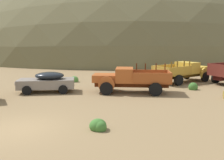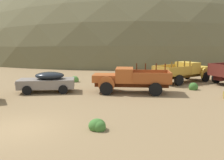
% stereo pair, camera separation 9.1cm
% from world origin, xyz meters
% --- Properties ---
extents(ground_plane, '(300.00, 300.00, 0.00)m').
position_xyz_m(ground_plane, '(0.00, 0.00, 0.00)').
color(ground_plane, olive).
extents(hill_far_left, '(90.41, 77.12, 46.28)m').
position_xyz_m(hill_far_left, '(26.27, 56.05, 0.00)').
color(hill_far_left, brown).
rests_on(hill_far_left, ground).
extents(car_primer_gray, '(4.64, 2.44, 1.57)m').
position_xyz_m(car_primer_gray, '(1.13, 8.21, 0.81)').
color(car_primer_gray, slate).
rests_on(car_primer_gray, ground).
extents(truck_oxide_orange, '(6.15, 3.88, 2.16)m').
position_xyz_m(truck_oxide_orange, '(7.15, 6.54, 1.00)').
color(truck_oxide_orange, '#51220D').
rests_on(truck_oxide_orange, ground).
extents(truck_faded_yellow, '(6.46, 4.04, 2.16)m').
position_xyz_m(truck_faded_yellow, '(14.33, 9.94, 1.00)').
color(truck_faded_yellow, brown).
rests_on(truck_faded_yellow, ground).
extents(bush_near_barrel, '(0.77, 0.69, 0.75)m').
position_xyz_m(bush_near_barrel, '(12.79, 6.22, 0.19)').
color(bush_near_barrel, '#3D702D').
rests_on(bush_near_barrel, ground).
extents(bush_front_right, '(0.62, 0.75, 0.59)m').
position_xyz_m(bush_front_right, '(6.90, 10.45, 0.15)').
color(bush_front_right, '#4C8438').
rests_on(bush_front_right, ground).
extents(bush_back_edge, '(0.79, 0.72, 0.72)m').
position_xyz_m(bush_back_edge, '(3.85, 12.43, 0.18)').
color(bush_back_edge, '#4C8438').
rests_on(bush_back_edge, ground).
extents(bush_lone_scrub, '(0.78, 0.79, 0.64)m').
position_xyz_m(bush_lone_scrub, '(3.50, -0.96, 0.17)').
color(bush_lone_scrub, '#3D702D').
rests_on(bush_lone_scrub, ground).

